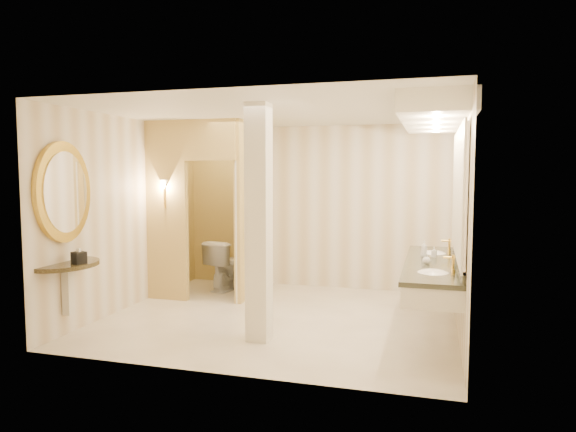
# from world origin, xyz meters

# --- Properties ---
(floor) EXTENTS (4.50, 4.50, 0.00)m
(floor) POSITION_xyz_m (0.00, 0.00, 0.00)
(floor) COLOR white
(floor) RESTS_ON ground
(ceiling) EXTENTS (4.50, 4.50, 0.00)m
(ceiling) POSITION_xyz_m (0.00, 0.00, 2.70)
(ceiling) COLOR silver
(ceiling) RESTS_ON wall_back
(wall_back) EXTENTS (4.50, 0.02, 2.70)m
(wall_back) POSITION_xyz_m (0.00, 2.00, 1.35)
(wall_back) COLOR silver
(wall_back) RESTS_ON floor
(wall_front) EXTENTS (4.50, 0.02, 2.70)m
(wall_front) POSITION_xyz_m (0.00, -2.00, 1.35)
(wall_front) COLOR silver
(wall_front) RESTS_ON floor
(wall_left) EXTENTS (0.02, 4.00, 2.70)m
(wall_left) POSITION_xyz_m (-2.25, 0.00, 1.35)
(wall_left) COLOR silver
(wall_left) RESTS_ON floor
(wall_right) EXTENTS (0.02, 4.00, 2.70)m
(wall_right) POSITION_xyz_m (2.25, 0.00, 1.35)
(wall_right) COLOR silver
(wall_right) RESTS_ON floor
(toilet_closet) EXTENTS (1.50, 1.55, 2.70)m
(toilet_closet) POSITION_xyz_m (-1.11, 0.97, 1.39)
(toilet_closet) COLOR tan
(toilet_closet) RESTS_ON floor
(wall_sconce) EXTENTS (0.14, 0.14, 0.42)m
(wall_sconce) POSITION_xyz_m (-1.93, 0.43, 1.73)
(wall_sconce) COLOR gold
(wall_sconce) RESTS_ON toilet_closet
(vanity) EXTENTS (0.75, 2.74, 2.09)m
(vanity) POSITION_xyz_m (1.98, -0.16, 1.63)
(vanity) COLOR silver
(vanity) RESTS_ON floor
(console_shelf) EXTENTS (0.91, 0.91, 1.90)m
(console_shelf) POSITION_xyz_m (-2.21, -1.40, 1.34)
(console_shelf) COLOR black
(console_shelf) RESTS_ON floor
(pillar) EXTENTS (0.25, 0.25, 2.70)m
(pillar) POSITION_xyz_m (0.03, -0.93, 1.35)
(pillar) COLOR silver
(pillar) RESTS_ON floor
(tissue_box) EXTENTS (0.17, 0.17, 0.13)m
(tissue_box) POSITION_xyz_m (-2.01, -1.41, 0.94)
(tissue_box) COLOR black
(tissue_box) RESTS_ON console_shelf
(toilet) EXTENTS (0.64, 0.89, 0.82)m
(toilet) POSITION_xyz_m (-1.31, 1.38, 0.41)
(toilet) COLOR white
(toilet) RESTS_ON floor
(soap_bottle_a) EXTENTS (0.07, 0.07, 0.13)m
(soap_bottle_a) POSITION_xyz_m (1.96, 0.18, 0.94)
(soap_bottle_a) COLOR beige
(soap_bottle_a) RESTS_ON vanity
(soap_bottle_b) EXTENTS (0.10, 0.10, 0.12)m
(soap_bottle_b) POSITION_xyz_m (1.88, -0.36, 0.93)
(soap_bottle_b) COLOR silver
(soap_bottle_b) RESTS_ON vanity
(soap_bottle_c) EXTENTS (0.10, 0.10, 0.20)m
(soap_bottle_c) POSITION_xyz_m (1.84, 0.16, 0.97)
(soap_bottle_c) COLOR #C6B28C
(soap_bottle_c) RESTS_ON vanity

